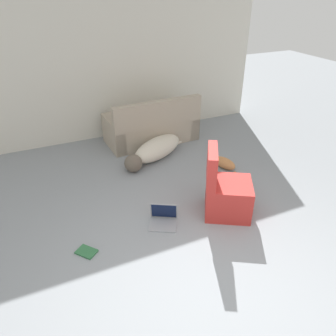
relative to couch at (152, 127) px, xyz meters
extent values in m
plane|color=gray|center=(-0.80, -3.72, -0.29)|extent=(20.00, 20.00, 0.00)
cube|color=beige|center=(-0.80, 0.62, 1.06)|extent=(6.62, 0.06, 2.69)
cube|color=tan|center=(0.00, 0.04, -0.07)|extent=(1.77, 0.89, 0.43)
cube|color=tan|center=(0.01, -0.31, 0.38)|extent=(1.74, 0.21, 0.48)
cube|color=tan|center=(0.76, 0.08, 0.00)|extent=(0.23, 0.83, 0.57)
cube|color=tan|center=(-0.77, 0.01, 0.00)|extent=(0.23, 0.83, 0.57)
ellipsoid|color=beige|center=(-0.16, -0.67, -0.11)|extent=(1.21, 0.95, 0.35)
sphere|color=brown|center=(-0.73, -0.98, -0.14)|extent=(0.41, 0.41, 0.30)
cylinder|color=beige|center=(0.46, -0.33, -0.26)|extent=(0.27, 0.18, 0.06)
ellipsoid|color=#BC7A47|center=(0.73, -1.50, -0.20)|extent=(0.31, 0.48, 0.18)
sphere|color=tan|center=(0.66, -1.26, -0.23)|extent=(0.15, 0.15, 0.12)
cylinder|color=#BC7A47|center=(0.80, -1.76, -0.27)|extent=(0.05, 0.11, 0.02)
cube|color=gray|center=(-0.84, -2.48, -0.28)|extent=(0.43, 0.39, 0.02)
cube|color=gray|center=(-0.77, -2.34, -0.15)|extent=(0.34, 0.23, 0.25)
cube|color=#0F1938|center=(-0.77, -2.35, -0.15)|extent=(0.31, 0.21, 0.22)
cube|color=#2D663D|center=(-1.86, -2.54, -0.27)|extent=(0.27, 0.28, 0.02)
cube|color=#B72D28|center=(0.09, -2.56, -0.05)|extent=(0.80, 0.79, 0.47)
cube|color=#B72D28|center=(-0.13, -2.43, 0.43)|extent=(0.39, 0.55, 0.48)
camera|label=1|loc=(-2.14, -5.53, 2.52)|focal=35.00mm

